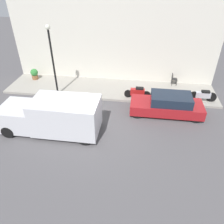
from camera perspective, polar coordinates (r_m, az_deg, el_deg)
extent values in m
plane|color=#514F51|center=(12.20, -3.99, -5.18)|extent=(60.00, 60.00, 0.00)
cube|color=gray|center=(16.26, -0.57, 6.02)|extent=(3.15, 15.12, 0.15)
cube|color=silver|center=(16.67, 0.28, 18.65)|extent=(0.30, 15.12, 6.58)
cube|color=maroon|center=(13.80, 13.93, 1.30)|extent=(1.68, 4.35, 0.60)
cube|color=#192333|center=(13.53, 15.17, 3.29)|extent=(1.48, 2.39, 0.56)
cylinder|color=black|center=(13.17, 6.59, -0.40)|extent=(0.20, 0.60, 0.60)
cylinder|color=black|center=(14.39, 6.83, 2.80)|extent=(0.20, 0.60, 0.60)
cylinder|color=black|center=(13.62, 21.24, -1.50)|extent=(0.20, 0.60, 0.60)
cylinder|color=black|center=(14.80, 20.29, 1.70)|extent=(0.20, 0.60, 0.60)
cube|color=silver|center=(11.78, -11.84, -0.91)|extent=(2.00, 3.48, 1.80)
cube|color=silver|center=(13.02, -22.91, -0.90)|extent=(1.90, 1.87, 1.26)
cube|color=#192333|center=(12.98, -24.33, 0.48)|extent=(1.70, 1.03, 0.50)
cylinder|color=black|center=(12.87, -25.53, -4.70)|extent=(0.22, 0.68, 0.68)
cylinder|color=black|center=(14.04, -22.12, -0.38)|extent=(0.22, 0.68, 0.68)
cylinder|color=black|center=(11.27, -7.19, -7.01)|extent=(0.22, 0.68, 0.68)
cylinder|color=black|center=(12.59, -5.29, -1.88)|extent=(0.22, 0.68, 0.68)
cube|color=#B21E1E|center=(14.87, 6.67, 5.24)|extent=(0.30, 0.95, 0.44)
cube|color=black|center=(14.74, 7.24, 6.15)|extent=(0.27, 0.52, 0.12)
cylinder|color=black|center=(14.98, 4.24, 4.81)|extent=(0.10, 0.53, 0.53)
cylinder|color=black|center=(14.97, 9.00, 4.45)|extent=(0.10, 0.53, 0.53)
cube|color=#B7B7BF|center=(15.60, 22.66, 4.17)|extent=(0.30, 0.94, 0.37)
cube|color=black|center=(15.53, 23.31, 4.90)|extent=(0.27, 0.51, 0.12)
cylinder|color=black|center=(15.52, 20.53, 3.94)|extent=(0.10, 0.64, 0.64)
cylinder|color=black|center=(15.83, 24.53, 3.54)|extent=(0.10, 0.64, 0.64)
cylinder|color=black|center=(15.03, -15.07, 12.01)|extent=(0.12, 0.12, 4.41)
sphere|color=silver|center=(14.37, -16.48, 20.51)|extent=(0.31, 0.31, 0.31)
cylinder|color=brown|center=(18.60, -19.44, 8.62)|extent=(0.46, 0.46, 0.33)
sphere|color=#337F38|center=(18.45, -19.67, 9.72)|extent=(0.57, 0.57, 0.57)
cube|color=#262626|center=(17.15, 15.99, 8.29)|extent=(0.40, 0.40, 0.04)
cube|color=#262626|center=(17.04, 15.50, 8.97)|extent=(0.40, 0.04, 0.37)
cylinder|color=#262626|center=(17.13, 16.49, 7.24)|extent=(0.04, 0.04, 0.46)
cylinder|color=#262626|center=(17.44, 16.38, 7.74)|extent=(0.04, 0.04, 0.46)
cylinder|color=#262626|center=(17.08, 15.35, 7.35)|extent=(0.04, 0.04, 0.46)
cylinder|color=#262626|center=(17.39, 15.25, 7.85)|extent=(0.04, 0.04, 0.46)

